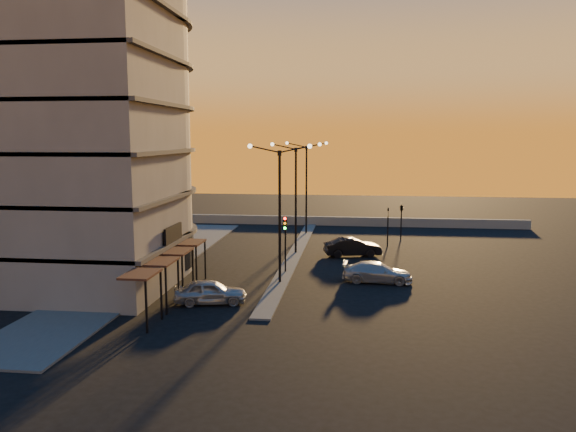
% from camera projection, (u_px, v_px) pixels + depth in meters
% --- Properties ---
extents(ground, '(120.00, 120.00, 0.00)m').
position_uv_depth(ground, '(280.00, 283.00, 38.47)').
color(ground, black).
rests_on(ground, ground).
extents(sidewalk_west, '(5.00, 40.00, 0.12)m').
position_uv_depth(sidewalk_west, '(153.00, 265.00, 43.67)').
color(sidewalk_west, '#4C4C4A').
rests_on(sidewalk_west, ground).
extents(median, '(1.20, 36.00, 0.12)m').
position_uv_depth(median, '(296.00, 253.00, 48.29)').
color(median, '#4C4C4A').
rests_on(median, ground).
extents(parapet, '(44.00, 0.50, 1.00)m').
position_uv_depth(parapet, '(328.00, 221.00, 63.72)').
color(parapet, gray).
rests_on(parapet, ground).
extents(building, '(14.35, 17.08, 25.00)m').
position_uv_depth(building, '(78.00, 108.00, 38.54)').
color(building, slate).
rests_on(building, ground).
extents(streetlamp_near, '(4.32, 0.32, 9.51)m').
position_uv_depth(streetlamp_near, '(280.00, 202.00, 37.70)').
color(streetlamp_near, black).
rests_on(streetlamp_near, ground).
extents(streetlamp_mid, '(4.32, 0.32, 9.51)m').
position_uv_depth(streetlamp_mid, '(296.00, 189.00, 47.52)').
color(streetlamp_mid, black).
rests_on(streetlamp_mid, ground).
extents(streetlamp_far, '(4.32, 0.32, 9.51)m').
position_uv_depth(streetlamp_far, '(306.00, 180.00, 57.35)').
color(streetlamp_far, black).
rests_on(streetlamp_far, ground).
extents(traffic_light_main, '(0.28, 0.44, 4.25)m').
position_uv_depth(traffic_light_main, '(285.00, 235.00, 40.89)').
color(traffic_light_main, black).
rests_on(traffic_light_main, ground).
extents(signal_east_a, '(0.13, 0.16, 3.60)m').
position_uv_depth(signal_east_a, '(388.00, 226.00, 51.00)').
color(signal_east_a, black).
rests_on(signal_east_a, ground).
extents(signal_east_b, '(0.42, 1.99, 3.60)m').
position_uv_depth(signal_east_b, '(402.00, 208.00, 54.59)').
color(signal_east_b, black).
rests_on(signal_east_b, ground).
extents(car_hatchback, '(4.57, 2.55, 1.47)m').
position_uv_depth(car_hatchback, '(210.00, 292.00, 33.69)').
color(car_hatchback, '#9EA2A6').
rests_on(car_hatchback, ground).
extents(car_sedan, '(4.98, 2.74, 1.56)m').
position_uv_depth(car_sedan, '(353.00, 247.00, 47.14)').
color(car_sedan, black).
rests_on(car_sedan, ground).
extents(car_wagon, '(4.91, 2.26, 1.39)m').
position_uv_depth(car_wagon, '(377.00, 272.00, 38.72)').
color(car_wagon, '#A5A9AD').
rests_on(car_wagon, ground).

